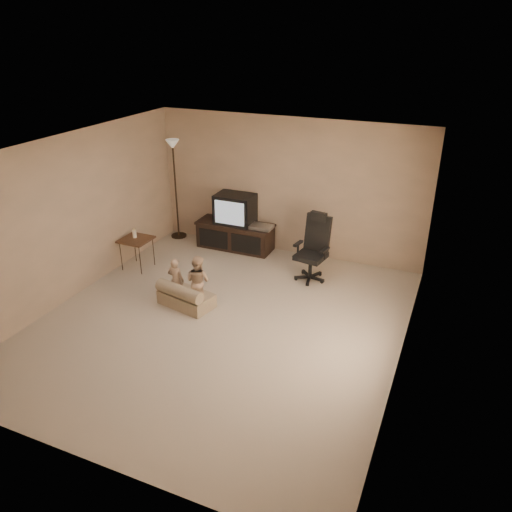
{
  "coord_description": "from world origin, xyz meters",
  "views": [
    {
      "loc": [
        2.88,
        -5.41,
        3.93
      ],
      "look_at": [
        0.3,
        0.6,
        0.86
      ],
      "focal_mm": 35.0,
      "sensor_mm": 36.0,
      "label": 1
    }
  ],
  "objects_px": {
    "child_sofa": "(185,297)",
    "toddler_left": "(176,280)",
    "tv_stand": "(236,226)",
    "floor_lamp": "(174,167)",
    "office_chair": "(313,256)",
    "side_table": "(136,240)",
    "toddler_right": "(198,281)"
  },
  "relations": [
    {
      "from": "child_sofa",
      "to": "toddler_right",
      "type": "bearing_deg",
      "value": 44.25
    },
    {
      "from": "floor_lamp",
      "to": "child_sofa",
      "type": "relative_size",
      "value": 2.18
    },
    {
      "from": "tv_stand",
      "to": "toddler_right",
      "type": "height_order",
      "value": "tv_stand"
    },
    {
      "from": "office_chair",
      "to": "child_sofa",
      "type": "height_order",
      "value": "office_chair"
    },
    {
      "from": "office_chair",
      "to": "side_table",
      "type": "bearing_deg",
      "value": -155.01
    },
    {
      "from": "toddler_left",
      "to": "side_table",
      "type": "bearing_deg",
      "value": -34.28
    },
    {
      "from": "toddler_left",
      "to": "office_chair",
      "type": "bearing_deg",
      "value": -140.39
    },
    {
      "from": "toddler_right",
      "to": "floor_lamp",
      "type": "bearing_deg",
      "value": -44.32
    },
    {
      "from": "floor_lamp",
      "to": "toddler_right",
      "type": "xyz_separation_m",
      "value": [
        1.71,
        -2.22,
        -1.02
      ]
    },
    {
      "from": "tv_stand",
      "to": "toddler_right",
      "type": "xyz_separation_m",
      "value": [
        0.4,
        -2.17,
        -0.03
      ]
    },
    {
      "from": "toddler_right",
      "to": "side_table",
      "type": "bearing_deg",
      "value": -15.79
    },
    {
      "from": "side_table",
      "to": "toddler_left",
      "type": "relative_size",
      "value": 1.02
    },
    {
      "from": "office_chair",
      "to": "floor_lamp",
      "type": "xyz_separation_m",
      "value": [
        -3.03,
        0.69,
        1.02
      ]
    },
    {
      "from": "toddler_right",
      "to": "child_sofa",
      "type": "bearing_deg",
      "value": 40.56
    },
    {
      "from": "tv_stand",
      "to": "office_chair",
      "type": "xyz_separation_m",
      "value": [
        1.72,
        -0.63,
        -0.03
      ]
    },
    {
      "from": "floor_lamp",
      "to": "child_sofa",
      "type": "xyz_separation_m",
      "value": [
        1.53,
        -2.34,
        -1.27
      ]
    },
    {
      "from": "office_chair",
      "to": "toddler_left",
      "type": "distance_m",
      "value": 2.3
    },
    {
      "from": "tv_stand",
      "to": "toddler_left",
      "type": "height_order",
      "value": "tv_stand"
    },
    {
      "from": "tv_stand",
      "to": "office_chair",
      "type": "height_order",
      "value": "office_chair"
    },
    {
      "from": "toddler_left",
      "to": "toddler_right",
      "type": "relative_size",
      "value": 0.88
    },
    {
      "from": "floor_lamp",
      "to": "toddler_left",
      "type": "bearing_deg",
      "value": -59.27
    },
    {
      "from": "side_table",
      "to": "toddler_right",
      "type": "distance_m",
      "value": 1.78
    },
    {
      "from": "child_sofa",
      "to": "toddler_left",
      "type": "distance_m",
      "value": 0.29
    },
    {
      "from": "floor_lamp",
      "to": "child_sofa",
      "type": "bearing_deg",
      "value": -56.84
    },
    {
      "from": "tv_stand",
      "to": "floor_lamp",
      "type": "height_order",
      "value": "floor_lamp"
    },
    {
      "from": "side_table",
      "to": "child_sofa",
      "type": "xyz_separation_m",
      "value": [
        1.44,
        -0.84,
        -0.37
      ]
    },
    {
      "from": "side_table",
      "to": "toddler_right",
      "type": "height_order",
      "value": "toddler_right"
    },
    {
      "from": "office_chair",
      "to": "toddler_right",
      "type": "distance_m",
      "value": 2.02
    },
    {
      "from": "toddler_right",
      "to": "toddler_left",
      "type": "bearing_deg",
      "value": 12.92
    },
    {
      "from": "office_chair",
      "to": "toddler_left",
      "type": "relative_size",
      "value": 1.56
    },
    {
      "from": "floor_lamp",
      "to": "side_table",
      "type": "bearing_deg",
      "value": -86.67
    },
    {
      "from": "office_chair",
      "to": "toddler_left",
      "type": "xyz_separation_m",
      "value": [
        -1.69,
        -1.57,
        -0.05
      ]
    }
  ]
}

